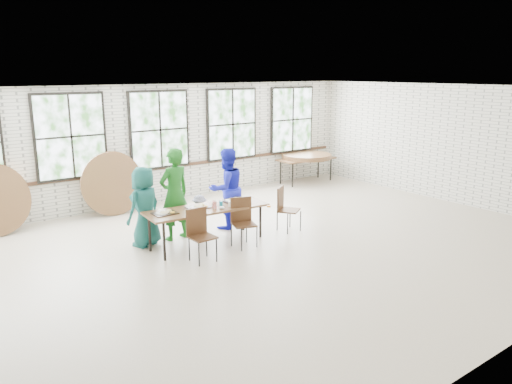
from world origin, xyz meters
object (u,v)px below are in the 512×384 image
chair_near_right (242,218)px  chair_near_left (199,230)px  dining_table (207,210)px  storage_table (306,160)px

chair_near_right → chair_near_left: bearing=-153.4°
dining_table → chair_near_left: (-0.55, -0.65, -0.13)m
storage_table → chair_near_right: bearing=-141.6°
chair_near_left → storage_table: 6.92m
dining_table → chair_near_right: 0.71m
chair_near_left → chair_near_right: same height
chair_near_right → dining_table: bearing=154.2°
dining_table → chair_near_left: bearing=-125.9°
chair_near_right → storage_table: (4.84, 3.46, 0.13)m
chair_near_right → storage_table: bearing=53.3°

